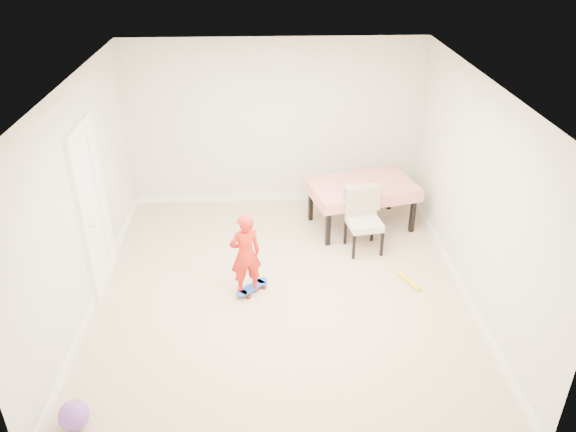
{
  "coord_description": "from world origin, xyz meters",
  "views": [
    {
      "loc": [
        -0.16,
        -5.69,
        4.17
      ],
      "look_at": [
        0.1,
        0.2,
        0.95
      ],
      "focal_mm": 35.0,
      "sensor_mm": 36.0,
      "label": 1
    }
  ],
  "objects_px": {
    "dining_table": "(361,205)",
    "child": "(246,257)",
    "dining_chair": "(365,221)",
    "skateboard": "(252,289)",
    "balloon": "(74,415)"
  },
  "relations": [
    {
      "from": "dining_chair",
      "to": "skateboard",
      "type": "bearing_deg",
      "value": -157.95
    },
    {
      "from": "dining_chair",
      "to": "balloon",
      "type": "relative_size",
      "value": 3.23
    },
    {
      "from": "dining_table",
      "to": "child",
      "type": "bearing_deg",
      "value": -149.7
    },
    {
      "from": "dining_chair",
      "to": "balloon",
      "type": "distance_m",
      "value": 4.29
    },
    {
      "from": "dining_chair",
      "to": "child",
      "type": "bearing_deg",
      "value": -158.24
    },
    {
      "from": "dining_chair",
      "to": "balloon",
      "type": "xyz_separation_m",
      "value": [
        -3.12,
        -2.92,
        -0.31
      ]
    },
    {
      "from": "dining_chair",
      "to": "balloon",
      "type": "bearing_deg",
      "value": -145.78
    },
    {
      "from": "dining_table",
      "to": "dining_chair",
      "type": "xyz_separation_m",
      "value": [
        -0.07,
        -0.68,
        0.1
      ]
    },
    {
      "from": "skateboard",
      "to": "balloon",
      "type": "relative_size",
      "value": 1.76
    },
    {
      "from": "dining_chair",
      "to": "child",
      "type": "distance_m",
      "value": 1.85
    },
    {
      "from": "skateboard",
      "to": "balloon",
      "type": "bearing_deg",
      "value": -173.45
    },
    {
      "from": "balloon",
      "to": "dining_table",
      "type": "bearing_deg",
      "value": 48.47
    },
    {
      "from": "dining_table",
      "to": "balloon",
      "type": "bearing_deg",
      "value": -145.6
    },
    {
      "from": "dining_chair",
      "to": "skateboard",
      "type": "relative_size",
      "value": 1.83
    },
    {
      "from": "dining_chair",
      "to": "skateboard",
      "type": "xyz_separation_m",
      "value": [
        -1.53,
        -0.91,
        -0.42
      ]
    }
  ]
}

